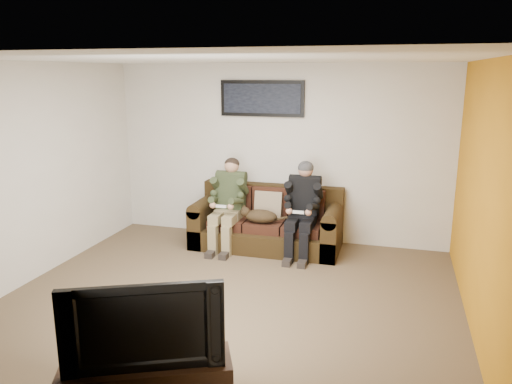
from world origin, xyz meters
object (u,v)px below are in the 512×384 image
(framed_poster, at_px, (262,98))
(television, at_px, (144,321))
(sofa, at_px, (268,224))
(person_right, at_px, (303,204))
(person_left, at_px, (228,199))
(cat, at_px, (260,216))

(framed_poster, xyz_separation_m, television, (0.26, -4.17, -1.38))
(framed_poster, relative_size, television, 1.09)
(sofa, relative_size, person_right, 1.63)
(person_left, height_order, framed_poster, framed_poster)
(framed_poster, bearing_deg, sofa, -62.91)
(framed_poster, bearing_deg, person_right, -37.42)
(person_left, xyz_separation_m, framed_poster, (0.34, 0.57, 1.39))
(sofa, distance_m, framed_poster, 1.83)
(sofa, bearing_deg, cat, -101.33)
(person_left, bearing_deg, cat, -10.07)
(person_left, relative_size, framed_poster, 1.02)
(sofa, distance_m, television, 3.80)
(cat, height_order, framed_poster, framed_poster)
(person_left, xyz_separation_m, person_right, (1.08, 0.00, 0.00))
(person_left, height_order, television, person_left)
(cat, bearing_deg, television, -88.22)
(cat, bearing_deg, framed_poster, 102.74)
(person_right, xyz_separation_m, framed_poster, (-0.74, 0.57, 1.38))
(television, bearing_deg, cat, 67.10)
(person_right, relative_size, framed_poster, 1.03)
(person_left, relative_size, cat, 1.94)
(sofa, relative_size, television, 1.83)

